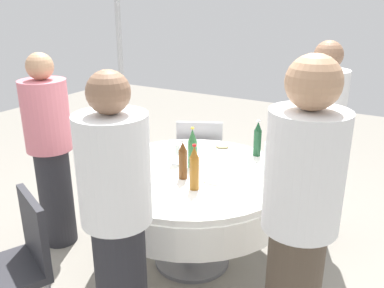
{
  "coord_description": "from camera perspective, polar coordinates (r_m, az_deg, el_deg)",
  "views": [
    {
      "loc": [
        1.31,
        -2.26,
        1.89
      ],
      "look_at": [
        0.0,
        0.0,
        0.94
      ],
      "focal_mm": 38.09,
      "sensor_mm": 36.0,
      "label": 1
    }
  ],
  "objects": [
    {
      "name": "ground_plane",
      "position": [
        3.22,
        0.0,
        -15.94
      ],
      "size": [
        10.0,
        10.0,
        0.0
      ],
      "primitive_type": "plane",
      "color": "gray"
    },
    {
      "name": "dining_table",
      "position": [
        2.92,
        0.0,
        -6.47
      ],
      "size": [
        1.39,
        1.39,
        0.74
      ],
      "color": "white",
      "rests_on": "ground_plane"
    },
    {
      "name": "bottle_brown_near",
      "position": [
        2.91,
        -8.92,
        -0.24
      ],
      "size": [
        0.07,
        0.07,
        0.34
      ],
      "color": "#593314",
      "rests_on": "dining_table"
    },
    {
      "name": "bottle_brown_inner",
      "position": [
        2.69,
        -1.28,
        -2.35
      ],
      "size": [
        0.06,
        0.06,
        0.27
      ],
      "color": "#593314",
      "rests_on": "dining_table"
    },
    {
      "name": "bottle_clear_far",
      "position": [
        2.78,
        10.58,
        -1.68
      ],
      "size": [
        0.06,
        0.06,
        0.3
      ],
      "color": "silver",
      "rests_on": "dining_table"
    },
    {
      "name": "bottle_dark_green_front",
      "position": [
        3.12,
        9.16,
        0.66
      ],
      "size": [
        0.06,
        0.06,
        0.28
      ],
      "color": "#194728",
      "rests_on": "dining_table"
    },
    {
      "name": "bottle_green_west",
      "position": [
        2.87,
        0.07,
        -0.7
      ],
      "size": [
        0.07,
        0.07,
        0.3
      ],
      "color": "#2D6B38",
      "rests_on": "dining_table"
    },
    {
      "name": "bottle_amber_right",
      "position": [
        2.54,
        0.32,
        -3.47
      ],
      "size": [
        0.06,
        0.06,
        0.3
      ],
      "color": "#8C5619",
      "rests_on": "dining_table"
    },
    {
      "name": "wine_glass_front",
      "position": [
        2.69,
        10.9,
        -3.35
      ],
      "size": [
        0.07,
        0.07,
        0.15
      ],
      "color": "white",
      "rests_on": "dining_table"
    },
    {
      "name": "wine_glass_west",
      "position": [
        2.43,
        -7.74,
        -5.93
      ],
      "size": [
        0.07,
        0.07,
        0.14
      ],
      "color": "white",
      "rests_on": "dining_table"
    },
    {
      "name": "wine_glass_right",
      "position": [
        2.93,
        -2.37,
        -0.84
      ],
      "size": [
        0.06,
        0.06,
        0.15
      ],
      "color": "white",
      "rests_on": "dining_table"
    },
    {
      "name": "plate_east",
      "position": [
        3.26,
        4.23,
        -0.53
      ],
      "size": [
        0.24,
        0.24,
        0.04
      ],
      "color": "white",
      "rests_on": "dining_table"
    },
    {
      "name": "plate_south",
      "position": [
        2.74,
        3.8,
        -4.69
      ],
      "size": [
        0.24,
        0.24,
        0.02
      ],
      "color": "white",
      "rests_on": "dining_table"
    },
    {
      "name": "plate_mid",
      "position": [
        3.15,
        -6.79,
        -1.41
      ],
      "size": [
        0.22,
        0.22,
        0.02
      ],
      "color": "white",
      "rests_on": "dining_table"
    },
    {
      "name": "plate_north",
      "position": [
        2.75,
        -6.81,
        -4.66
      ],
      "size": [
        0.25,
        0.25,
        0.02
      ],
      "color": "white",
      "rests_on": "dining_table"
    },
    {
      "name": "fork_inner",
      "position": [
        2.99,
        4.25,
        -2.69
      ],
      "size": [
        0.18,
        0.05,
        0.0
      ],
      "primitive_type": "cube",
      "rotation": [
        0.0,
        0.0,
        3.31
      ],
      "color": "silver",
      "rests_on": "dining_table"
    },
    {
      "name": "person_near",
      "position": [
        3.28,
        17.34,
        0.32
      ],
      "size": [
        0.34,
        0.34,
        1.6
      ],
      "rotation": [
        0.0,
        0.0,
        -0.71
      ],
      "color": "slate",
      "rests_on": "ground_plane"
    },
    {
      "name": "person_inner",
      "position": [
        1.94,
        14.67,
        -11.79
      ],
      "size": [
        0.34,
        0.34,
        1.68
      ],
      "rotation": [
        0.0,
        0.0,
        4.11
      ],
      "color": "#4C3F33",
      "rests_on": "ground_plane"
    },
    {
      "name": "person_far",
      "position": [
        2.04,
        -10.34,
        -11.4
      ],
      "size": [
        0.34,
        0.34,
        1.6
      ],
      "rotation": [
        0.0,
        0.0,
        3.29
      ],
      "color": "#26262B",
      "rests_on": "ground_plane"
    },
    {
      "name": "person_front",
      "position": [
        3.27,
        -19.23,
        -0.79
      ],
      "size": [
        0.34,
        0.34,
        1.52
      ],
      "rotation": [
        0.0,
        0.0,
        1.85
      ],
      "color": "#26262B",
      "rests_on": "ground_plane"
    },
    {
      "name": "chair_right",
      "position": [
        3.72,
        1.13,
        -1.65
      ],
      "size": [
        0.53,
        0.53,
        0.87
      ],
      "rotation": [
        0.0,
        0.0,
        0.44
      ],
      "color": "#99999E",
      "rests_on": "ground_plane"
    },
    {
      "name": "chair_rear",
      "position": [
        2.54,
        -23.06,
        -14.5
      ],
      "size": [
        0.53,
        0.53,
        0.87
      ],
      "rotation": [
        0.0,
        0.0,
        2.73
      ],
      "color": "#2D2D33",
      "rests_on": "ground_plane"
    },
    {
      "name": "tent_pole_main",
      "position": [
        5.49,
        -10.09,
        13.2
      ],
      "size": [
        0.07,
        0.07,
        2.55
      ],
      "primitive_type": "cylinder",
      "color": "#B2B5B7",
      "rests_on": "ground_plane"
    }
  ]
}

